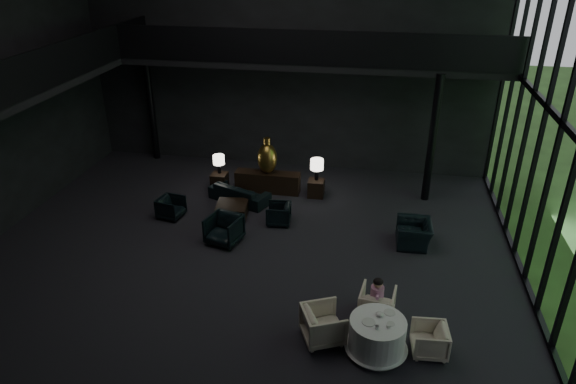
% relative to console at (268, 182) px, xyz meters
% --- Properties ---
extents(floor, '(14.00, 12.00, 0.02)m').
position_rel_console_xyz_m(floor, '(0.24, -3.63, -0.34)').
color(floor, black).
rests_on(floor, ground).
extents(wall_back, '(14.00, 0.04, 8.00)m').
position_rel_console_xyz_m(wall_back, '(0.24, 2.37, 3.66)').
color(wall_back, black).
rests_on(wall_back, ground).
extents(wall_front, '(14.00, 0.04, 8.00)m').
position_rel_console_xyz_m(wall_front, '(0.24, -9.63, 3.66)').
color(wall_front, black).
rests_on(wall_front, ground).
extents(curtain_wall, '(0.20, 12.00, 8.00)m').
position_rel_console_xyz_m(curtain_wall, '(7.19, -3.63, 3.66)').
color(curtain_wall, black).
rests_on(curtain_wall, ground).
extents(mezzanine_left, '(2.00, 12.00, 0.25)m').
position_rel_console_xyz_m(mezzanine_left, '(-5.76, -3.63, 3.66)').
color(mezzanine_left, black).
rests_on(mezzanine_left, wall_left).
extents(mezzanine_back, '(12.00, 2.00, 0.25)m').
position_rel_console_xyz_m(mezzanine_back, '(1.24, 1.37, 3.66)').
color(mezzanine_back, black).
rests_on(mezzanine_back, wall_back).
extents(railing_left, '(0.06, 12.00, 1.00)m').
position_rel_console_xyz_m(railing_left, '(-4.76, -3.63, 4.26)').
color(railing_left, black).
rests_on(railing_left, mezzanine_left).
extents(railing_back, '(12.00, 0.06, 1.00)m').
position_rel_console_xyz_m(railing_back, '(1.24, 0.37, 4.26)').
color(railing_back, black).
rests_on(railing_back, mezzanine_back).
extents(column_nw, '(0.24, 0.24, 4.00)m').
position_rel_console_xyz_m(column_nw, '(-4.76, 2.07, 1.66)').
color(column_nw, black).
rests_on(column_nw, floor).
extents(column_ne, '(0.24, 0.24, 4.00)m').
position_rel_console_xyz_m(column_ne, '(5.04, 0.37, 1.66)').
color(column_ne, black).
rests_on(column_ne, floor).
extents(console, '(2.11, 0.48, 0.67)m').
position_rel_console_xyz_m(console, '(0.00, 0.00, 0.00)').
color(console, black).
rests_on(console, floor).
extents(bronze_urn, '(0.63, 0.63, 1.18)m').
position_rel_console_xyz_m(bronze_urn, '(-0.00, 0.01, 0.84)').
color(bronze_urn, '#B68726').
rests_on(bronze_urn, console).
extents(side_table_left, '(0.50, 0.50, 0.55)m').
position_rel_console_xyz_m(side_table_left, '(-1.60, -0.12, -0.06)').
color(side_table_left, black).
rests_on(side_table_left, floor).
extents(table_lamp_left, '(0.37, 0.37, 0.63)m').
position_rel_console_xyz_m(table_lamp_left, '(-1.60, -0.06, 0.67)').
color(table_lamp_left, black).
rests_on(table_lamp_left, side_table_left).
extents(side_table_right, '(0.50, 0.50, 0.55)m').
position_rel_console_xyz_m(side_table_right, '(1.60, -0.06, -0.06)').
color(side_table_right, black).
rests_on(side_table_right, floor).
extents(table_lamp_right, '(0.42, 0.42, 0.70)m').
position_rel_console_xyz_m(table_lamp_right, '(1.60, -0.00, 0.72)').
color(table_lamp_right, black).
rests_on(table_lamp_right, side_table_right).
extents(sofa, '(1.88, 1.17, 0.71)m').
position_rel_console_xyz_m(sofa, '(-0.73, -0.84, 0.02)').
color(sofa, black).
rests_on(sofa, floor).
extents(lounge_armchair_west, '(0.67, 0.71, 0.63)m').
position_rel_console_xyz_m(lounge_armchair_west, '(-2.44, -2.21, -0.02)').
color(lounge_armchair_west, black).
rests_on(lounge_armchair_west, floor).
extents(lounge_armchair_east, '(0.59, 0.63, 0.60)m').
position_rel_console_xyz_m(lounge_armchair_east, '(0.76, -2.01, -0.03)').
color(lounge_armchair_east, black).
rests_on(lounge_armchair_east, floor).
extents(lounge_armchair_south, '(1.14, 1.10, 0.97)m').
position_rel_console_xyz_m(lounge_armchair_south, '(-0.49, -3.29, 0.15)').
color(lounge_armchair_south, black).
rests_on(lounge_armchair_south, floor).
extents(window_armchair, '(0.66, 1.00, 0.86)m').
position_rel_console_xyz_m(window_armchair, '(4.57, -2.47, 0.09)').
color(window_armchair, black).
rests_on(window_armchair, floor).
extents(coffee_table, '(1.00, 1.00, 0.40)m').
position_rel_console_xyz_m(coffee_table, '(-0.69, -1.84, -0.14)').
color(coffee_table, black).
rests_on(coffee_table, floor).
extents(dining_table, '(1.27, 1.27, 0.75)m').
position_rel_console_xyz_m(dining_table, '(3.70, -6.71, -0.01)').
color(dining_table, white).
rests_on(dining_table, floor).
extents(dining_chair_north, '(0.79, 0.75, 0.73)m').
position_rel_console_xyz_m(dining_chair_north, '(3.67, -5.63, 0.03)').
color(dining_chair_north, beige).
rests_on(dining_chair_north, floor).
extents(dining_chair_east, '(0.61, 0.65, 0.62)m').
position_rel_console_xyz_m(dining_chair_east, '(4.73, -6.58, -0.02)').
color(dining_chair_east, '#BDB6A2').
rests_on(dining_chair_east, floor).
extents(dining_chair_west, '(1.08, 1.11, 0.88)m').
position_rel_console_xyz_m(dining_chair_west, '(2.61, -6.57, 0.10)').
color(dining_chair_west, beige).
rests_on(dining_chair_west, floor).
extents(child, '(0.29, 0.29, 0.61)m').
position_rel_console_xyz_m(child, '(3.65, -5.75, 0.42)').
color(child, '#E69CBB').
rests_on(child, dining_chair_north).
extents(plate_a, '(0.30, 0.30, 0.02)m').
position_rel_console_xyz_m(plate_a, '(3.51, -6.79, 0.42)').
color(plate_a, white).
rests_on(plate_a, dining_table).
extents(plate_b, '(0.29, 0.29, 0.02)m').
position_rel_console_xyz_m(plate_b, '(3.91, -6.42, 0.42)').
color(plate_b, white).
rests_on(plate_b, dining_table).
extents(saucer, '(0.19, 0.19, 0.01)m').
position_rel_console_xyz_m(saucer, '(3.94, -6.75, 0.42)').
color(saucer, white).
rests_on(saucer, dining_table).
extents(coffee_cup, '(0.10, 0.10, 0.06)m').
position_rel_console_xyz_m(coffee_cup, '(3.89, -6.86, 0.46)').
color(coffee_cup, white).
rests_on(coffee_cup, saucer).
extents(cereal_bowl, '(0.16, 0.16, 0.08)m').
position_rel_console_xyz_m(cereal_bowl, '(3.71, -6.55, 0.45)').
color(cereal_bowl, white).
rests_on(cereal_bowl, dining_table).
extents(cream_pot, '(0.09, 0.09, 0.08)m').
position_rel_console_xyz_m(cream_pot, '(3.67, -6.94, 0.45)').
color(cream_pot, '#99999E').
rests_on(cream_pot, dining_table).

